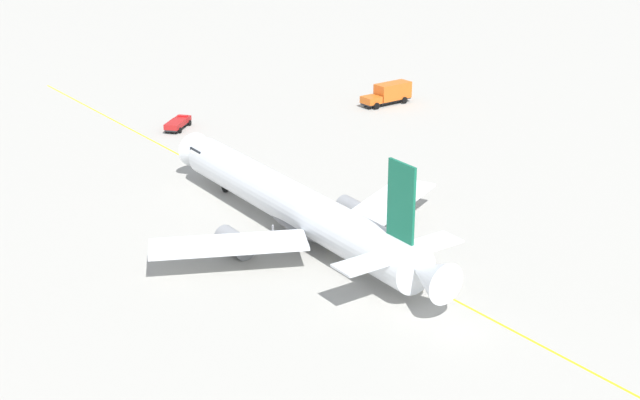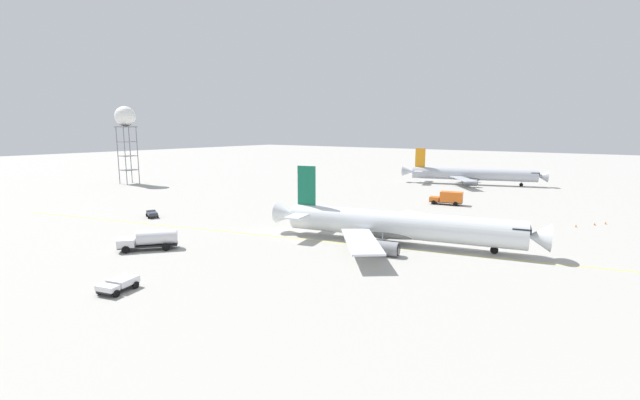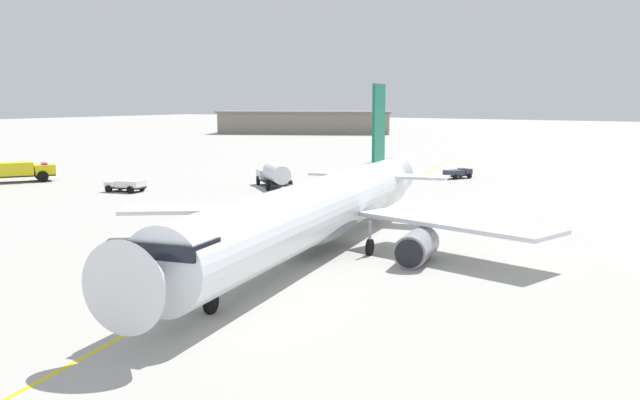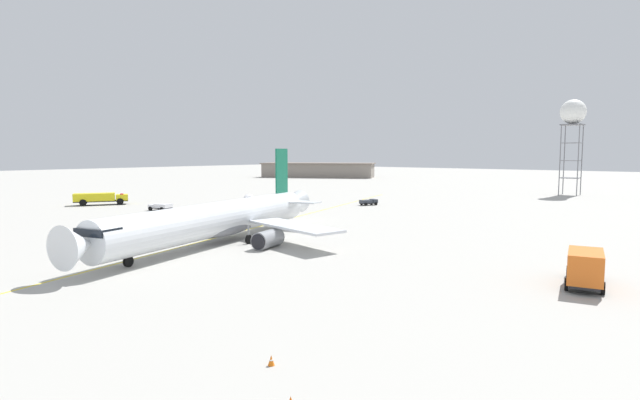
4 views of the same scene
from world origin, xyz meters
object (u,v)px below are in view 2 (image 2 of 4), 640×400
Objects in this scene: baggage_truck_truck at (152,214)px; safety_cone_mid at (595,224)px; fuel_tanker_truck at (150,239)px; radar_tower at (125,119)px; pushback_tug_truck at (119,284)px; catering_truck_truck_extra at (448,198)px; airliner_main at (397,226)px; safety_cone_far at (606,223)px; safety_cone_near at (576,226)px; airliner_secondary at (471,175)px.

baggage_truck_truck is 7.38× the size of safety_cone_mid.
fuel_tanker_truck is 0.32× the size of radar_tower.
fuel_tanker_truck is 16.84m from pushback_tug_truck.
baggage_truck_truck is at bearing -142.91° from pushback_tug_truck.
catering_truck_truck_extra is at bearing -159.00° from fuel_tanker_truck.
airliner_main is 44.08m from safety_cone_far.
safety_cone_near is 1.00× the size of safety_cone_far.
safety_cone_far is at bearing 134.85° from pushback_tug_truck.
safety_cone_mid is at bearing -172.40° from radar_tower.
airliner_main is at bearing 54.45° from safety_cone_mid.
safety_cone_near is at bearing 135.34° from pushback_tug_truck.
radar_tower is at bearing -2.29° from baggage_truck_truck.
airliner_main is 5.33× the size of fuel_tanker_truck.
catering_truck_truck_extra is (-7.34, 40.82, -1.49)m from airliner_secondary.
pushback_tug_truck is 103.90m from radar_tower.
baggage_truck_truck is (36.01, 90.46, -2.44)m from airliner_secondary.
pushback_tug_truck is 76.01m from catering_truck_truck_extra.
airliner_main reaches higher than safety_cone_far.
safety_cone_far is at bearing -125.07° from safety_cone_near.
catering_truck_truck_extra is at bearing -10.69° from safety_cone_mid.
radar_tower is at bearing 8.50° from safety_cone_far.
baggage_truck_truck is 81.19m from safety_cone_near.
radar_tower is (97.34, 22.59, 19.17)m from catering_truck_truck_extra.
pushback_tug_truck is at bearing -108.99° from airliner_secondary.
radar_tower is 44.93× the size of safety_cone_far.
radar_tower is at bearing 6.07° from safety_cone_near.
catering_truck_truck_extra is (-22.18, -63.63, 0.11)m from fuel_tanker_truck.
safety_cone_far is at bearing -125.07° from safety_cone_mid.
safety_cone_near is (-21.35, -29.81, -2.56)m from airliner_main.
safety_cone_near is (-124.49, -13.23, -20.55)m from radar_tower.
fuel_tanker_truck is (14.85, 104.45, -1.60)m from airliner_secondary.
fuel_tanker_truck is 25.38m from baggage_truck_truck.
safety_cone_near and safety_cone_far have the same top height.
baggage_truck_truck is 7.38× the size of safety_cone_near.
baggage_truck_truck is 7.38× the size of safety_cone_far.
airliner_main is at bearing 54.48° from safety_cone_far.
airliner_main is at bearing 170.87° from radar_tower.
baggage_truck_truck is at bearing 37.69° from catering_truck_truck_extra.
airliner_main reaches higher than safety_cone_mid.
catering_truck_truck_extra is at bearing -6.10° from safety_cone_far.
baggage_truck_truck is at bearing 29.75° from safety_cone_near.
airliner_main reaches higher than safety_cone_near.
baggage_truck_truck is at bearing -129.34° from airliner_secondary.
airliner_secondary is 78.02× the size of safety_cone_far.
airliner_main is 39.55m from pushback_tug_truck.
airliner_secondary is at bearing -144.84° from radar_tower.
safety_cone_mid is at bearing -125.07° from safety_cone_near.
fuel_tanker_truck is 14.32× the size of safety_cone_mid.
radar_tower is at bearing -136.37° from pushback_tug_truck.
pushback_tug_truck is (15.89, 36.16, -2.04)m from airliner_main.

